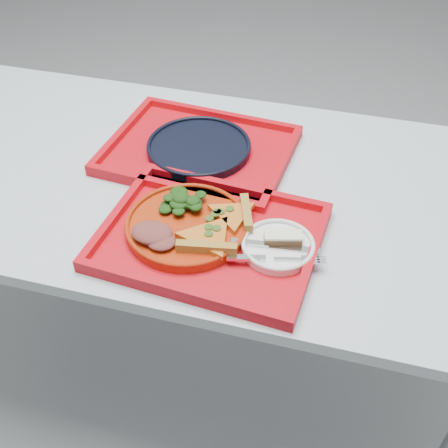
{
  "coord_description": "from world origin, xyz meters",
  "views": [
    {
      "loc": [
        0.38,
        -1.01,
        1.58
      ],
      "look_at": [
        0.15,
        -0.17,
        0.78
      ],
      "focal_mm": 45.0,
      "sensor_mm": 36.0,
      "label": 1
    }
  ],
  "objects_px": {
    "dinner_plate": "(187,226)",
    "navy_plate": "(199,148)",
    "tray_far": "(199,153)",
    "dessert_bar": "(283,238)",
    "tray_main": "(210,239)"
  },
  "relations": [
    {
      "from": "tray_main",
      "to": "tray_far",
      "type": "distance_m",
      "value": 0.32
    },
    {
      "from": "tray_main",
      "to": "dinner_plate",
      "type": "xyz_separation_m",
      "value": [
        -0.05,
        0.01,
        0.02
      ]
    },
    {
      "from": "navy_plate",
      "to": "dessert_bar",
      "type": "height_order",
      "value": "dessert_bar"
    },
    {
      "from": "tray_far",
      "to": "navy_plate",
      "type": "xyz_separation_m",
      "value": [
        0.0,
        0.0,
        0.01
      ]
    },
    {
      "from": "dinner_plate",
      "to": "navy_plate",
      "type": "xyz_separation_m",
      "value": [
        -0.06,
        0.29,
        -0.0
      ]
    },
    {
      "from": "tray_far",
      "to": "dessert_bar",
      "type": "bearing_deg",
      "value": -41.87
    },
    {
      "from": "tray_main",
      "to": "tray_far",
      "type": "relative_size",
      "value": 1.0
    },
    {
      "from": "tray_main",
      "to": "dessert_bar",
      "type": "relative_size",
      "value": 5.47
    },
    {
      "from": "tray_far",
      "to": "navy_plate",
      "type": "bearing_deg",
      "value": 94.78
    },
    {
      "from": "tray_far",
      "to": "dinner_plate",
      "type": "height_order",
      "value": "dinner_plate"
    },
    {
      "from": "dinner_plate",
      "to": "navy_plate",
      "type": "height_order",
      "value": "dinner_plate"
    },
    {
      "from": "tray_far",
      "to": "dessert_bar",
      "type": "relative_size",
      "value": 5.47
    },
    {
      "from": "dinner_plate",
      "to": "dessert_bar",
      "type": "distance_m",
      "value": 0.21
    },
    {
      "from": "dinner_plate",
      "to": "navy_plate",
      "type": "distance_m",
      "value": 0.29
    },
    {
      "from": "tray_main",
      "to": "dinner_plate",
      "type": "bearing_deg",
      "value": 174.21
    }
  ]
}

